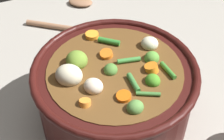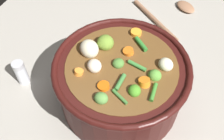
{
  "view_description": "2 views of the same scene",
  "coord_description": "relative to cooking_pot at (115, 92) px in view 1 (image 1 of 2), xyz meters",
  "views": [
    {
      "loc": [
        -0.42,
        0.18,
        0.58
      ],
      "look_at": [
        0.01,
        0.0,
        0.13
      ],
      "focal_mm": 53.65,
      "sensor_mm": 36.0,
      "label": 1
    },
    {
      "loc": [
        -0.36,
        -0.13,
        0.6
      ],
      "look_at": [
        -0.02,
        0.02,
        0.14
      ],
      "focal_mm": 41.74,
      "sensor_mm": 36.0,
      "label": 2
    }
  ],
  "objects": [
    {
      "name": "wooden_spoon",
      "position": [
        0.39,
        -0.03,
        -0.07
      ],
      "size": [
        0.23,
        0.23,
        0.02
      ],
      "color": "#96694B",
      "rests_on": "ground_plane"
    },
    {
      "name": "ground_plane",
      "position": [
        -0.0,
        -0.0,
        -0.08
      ],
      "size": [
        1.1,
        1.1,
        0.0
      ],
      "primitive_type": "plane",
      "color": "#9E998E"
    },
    {
      "name": "cooking_pot",
      "position": [
        0.0,
        0.0,
        0.0
      ],
      "size": [
        0.32,
        0.32,
        0.17
      ],
      "color": "#38110F",
      "rests_on": "ground_plane"
    }
  ]
}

